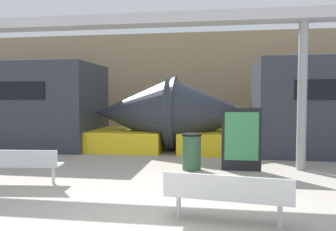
{
  "coord_description": "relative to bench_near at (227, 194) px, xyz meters",
  "views": [
    {
      "loc": [
        1.04,
        -4.55,
        1.85
      ],
      "look_at": [
        -0.21,
        3.81,
        1.4
      ],
      "focal_mm": 35.0,
      "sensor_mm": 36.0,
      "label": 1
    }
  ],
  "objects": [
    {
      "name": "trash_bin",
      "position": [
        -0.79,
        3.59,
        0.01
      ],
      "size": [
        0.5,
        0.5,
        0.94
      ],
      "color": "#2D5138",
      "rests_on": "ground_plane"
    },
    {
      "name": "bench_far",
      "position": [
        -4.31,
        1.64,
        -0.0
      ],
      "size": [
        1.74,
        0.61,
        0.76
      ],
      "rotation": [
        0.0,
        0.0,
        0.1
      ],
      "color": "silver",
      "rests_on": "ground_plane"
    },
    {
      "name": "station_wall",
      "position": [
        -1.19,
        11.13,
        2.04
      ],
      "size": [
        56.0,
        0.2,
        5.0
      ],
      "primitive_type": "cube",
      "color": "#9E8460",
      "rests_on": "ground_plane"
    },
    {
      "name": "ground_plane",
      "position": [
        -1.19,
        -0.22,
        -0.46
      ],
      "size": [
        60.0,
        60.0,
        0.0
      ],
      "primitive_type": "plane",
      "color": "#A8A093"
    },
    {
      "name": "support_column_near",
      "position": [
        2.0,
        4.0,
        1.44
      ],
      "size": [
        0.23,
        0.23,
        3.81
      ],
      "primitive_type": "cylinder",
      "color": "gray",
      "rests_on": "ground_plane"
    },
    {
      "name": "bench_near",
      "position": [
        0.0,
        0.0,
        0.0
      ],
      "size": [
        1.9,
        0.67,
        0.76
      ],
      "rotation": [
        0.0,
        0.0,
        -0.13
      ],
      "color": "silver",
      "rests_on": "ground_plane"
    },
    {
      "name": "canopy_beam",
      "position": [
        2.0,
        4.0,
        3.49
      ],
      "size": [
        28.0,
        0.6,
        0.28
      ],
      "primitive_type": "cube",
      "color": "#B7B7BC",
      "rests_on": "support_column_near"
    },
    {
      "name": "poster_board",
      "position": [
        0.47,
        3.66,
        0.35
      ],
      "size": [
        0.99,
        0.07,
        1.61
      ],
      "color": "black",
      "rests_on": "ground_plane"
    }
  ]
}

